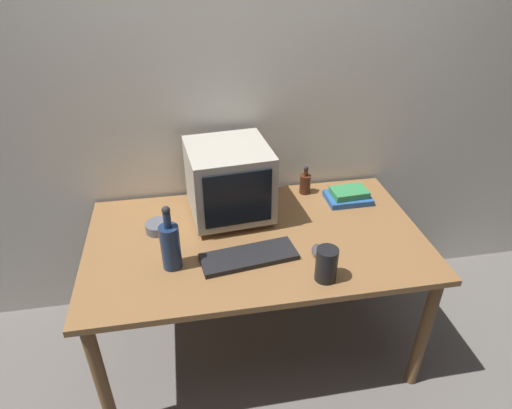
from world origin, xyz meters
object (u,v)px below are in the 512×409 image
object	(u,v)px
crt_monitor	(229,181)
bottle_tall	(170,245)
computer_mouse	(319,251)
keyboard	(249,257)
bottle_short	(305,183)
cd_spindle	(158,227)
book_stack	(348,196)
metal_canister	(326,264)

from	to	relation	value
crt_monitor	bottle_tall	xyz separation A→B (m)	(-0.29, -0.36, -0.08)
computer_mouse	bottle_tall	distance (m)	0.65
keyboard	bottle_short	bearing A→B (deg)	44.54
crt_monitor	bottle_short	bearing A→B (deg)	18.37
keyboard	bottle_short	xyz separation A→B (m)	(0.39, 0.51, 0.05)
keyboard	computer_mouse	bearing A→B (deg)	-12.59
bottle_short	crt_monitor	bearing A→B (deg)	-161.63
crt_monitor	bottle_short	xyz separation A→B (m)	(0.43, 0.14, -0.13)
crt_monitor	cd_spindle	distance (m)	0.40
bottle_short	cd_spindle	xyz separation A→B (m)	(-0.78, -0.23, -0.04)
crt_monitor	book_stack	distance (m)	0.66
crt_monitor	bottle_tall	distance (m)	0.47
book_stack	computer_mouse	bearing A→B (deg)	-124.80
book_stack	metal_canister	distance (m)	0.65
metal_canister	cd_spindle	bearing A→B (deg)	145.79
cd_spindle	crt_monitor	bearing A→B (deg)	13.39
crt_monitor	bottle_tall	size ratio (longest dim) A/B	1.38
keyboard	computer_mouse	size ratio (longest dim) A/B	4.20
bottle_short	bottle_tall	bearing A→B (deg)	-145.18
computer_mouse	crt_monitor	bearing A→B (deg)	137.09
bottle_tall	cd_spindle	size ratio (longest dim) A/B	2.52
bottle_tall	metal_canister	distance (m)	0.65
cd_spindle	bottle_tall	bearing A→B (deg)	-76.89
keyboard	bottle_tall	distance (m)	0.34
computer_mouse	keyboard	bearing A→B (deg)	-178.79
bottle_short	keyboard	bearing A→B (deg)	-127.53
computer_mouse	cd_spindle	size ratio (longest dim) A/B	0.83
book_stack	crt_monitor	bearing A→B (deg)	-177.96
crt_monitor	keyboard	size ratio (longest dim) A/B	1.00
book_stack	keyboard	bearing A→B (deg)	-146.82
keyboard	book_stack	world-z (taller)	book_stack
keyboard	book_stack	size ratio (longest dim) A/B	1.82
computer_mouse	bottle_tall	bearing A→B (deg)	-177.20
bottle_short	cd_spindle	size ratio (longest dim) A/B	1.35
crt_monitor	computer_mouse	bearing A→B (deg)	-48.78
keyboard	cd_spindle	world-z (taller)	cd_spindle
crt_monitor	cd_spindle	world-z (taller)	crt_monitor
crt_monitor	keyboard	distance (m)	0.41
bottle_tall	book_stack	bearing A→B (deg)	22.40
keyboard	book_stack	xyz separation A→B (m)	(0.60, 0.39, 0.02)
bottle_tall	bottle_short	xyz separation A→B (m)	(0.72, 0.50, -0.05)
keyboard	bottle_tall	size ratio (longest dim) A/B	1.39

